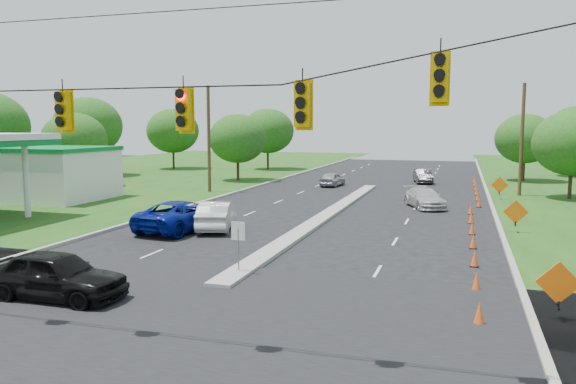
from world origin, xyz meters
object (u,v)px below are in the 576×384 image
(black_sedan, at_px, (56,275))
(white_sedan, at_px, (216,215))
(blue_pickup, at_px, (182,215))
(gas_station, at_px, (16,167))

(black_sedan, distance_m, white_sedan, 13.02)
(black_sedan, relative_size, blue_pickup, 0.80)
(gas_station, xyz_separation_m, blue_pickup, (17.23, -6.67, -1.75))
(gas_station, xyz_separation_m, black_sedan, (19.10, -18.84, -1.77))
(gas_station, distance_m, black_sedan, 26.88)
(blue_pickup, bearing_deg, gas_station, -13.21)
(blue_pickup, bearing_deg, white_sedan, -144.92)
(gas_station, relative_size, black_sedan, 4.14)
(gas_station, bearing_deg, black_sedan, -44.60)
(gas_station, xyz_separation_m, white_sedan, (18.88, -5.82, -1.79))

